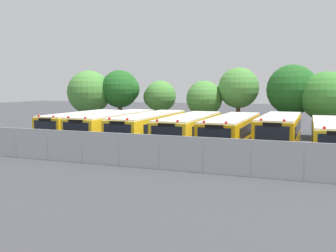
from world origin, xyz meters
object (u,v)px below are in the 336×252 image
(school_bus_4, at_px, (232,132))
(tree_1, at_px, (122,89))
(tree_0, at_px, (89,92))
(tree_4, at_px, (238,88))
(tree_3, at_px, (204,98))
(tree_6, at_px, (325,97))
(tree_2, at_px, (159,97))
(traffic_cone, at_px, (107,156))
(tree_5, at_px, (294,90))
(school_bus_0, at_px, (83,125))
(school_bus_3, at_px, (190,130))
(school_bus_5, at_px, (280,132))
(school_bus_6, at_px, (331,137))
(school_bus_1, at_px, (115,126))
(school_bus_2, at_px, (150,128))

(school_bus_4, height_order, tree_1, tree_1)
(tree_0, relative_size, tree_4, 0.99)
(tree_3, bearing_deg, tree_6, -2.29)
(tree_2, distance_m, traffic_cone, 18.24)
(traffic_cone, bearing_deg, tree_2, 101.52)
(tree_1, distance_m, tree_6, 21.02)
(tree_0, relative_size, tree_2, 1.21)
(tree_5, relative_size, tree_6, 1.12)
(school_bus_0, distance_m, traffic_cone, 9.76)
(tree_4, bearing_deg, tree_5, 1.34)
(school_bus_3, xyz_separation_m, school_bus_5, (6.68, -0.00, 0.08))
(school_bus_3, bearing_deg, tree_6, -139.19)
(tree_1, height_order, tree_6, tree_1)
(school_bus_0, bearing_deg, tree_4, -140.70)
(school_bus_6, relative_size, tree_0, 1.67)
(tree_0, height_order, tree_5, tree_5)
(school_bus_4, bearing_deg, school_bus_1, -0.84)
(school_bus_0, xyz_separation_m, tree_3, (8.41, 9.30, 2.25))
(school_bus_0, relative_size, school_bus_2, 0.88)
(school_bus_5, bearing_deg, school_bus_1, 1.40)
(school_bus_2, bearing_deg, tree_0, -38.92)
(school_bus_2, distance_m, school_bus_6, 13.38)
(school_bus_4, xyz_separation_m, school_bus_5, (3.33, 0.27, 0.07))
(school_bus_3, relative_size, tree_5, 1.66)
(school_bus_0, bearing_deg, school_bus_4, 177.96)
(school_bus_4, distance_m, traffic_cone, 9.56)
(tree_3, bearing_deg, tree_5, 4.04)
(tree_6, relative_size, traffic_cone, 11.22)
(school_bus_1, bearing_deg, traffic_cone, 114.79)
(school_bus_6, relative_size, tree_1, 1.67)
(tree_0, relative_size, tree_6, 1.07)
(tree_1, height_order, tree_5, tree_5)
(tree_4, distance_m, traffic_cone, 18.26)
(school_bus_0, bearing_deg, tree_0, -61.12)
(tree_1, height_order, tree_2, tree_1)
(tree_4, relative_size, tree_6, 1.09)
(tree_0, bearing_deg, school_bus_5, -22.00)
(school_bus_2, distance_m, tree_4, 11.87)
(tree_1, relative_size, traffic_cone, 12.10)
(school_bus_3, bearing_deg, tree_0, -31.74)
(school_bus_4, height_order, traffic_cone, school_bus_4)
(school_bus_1, relative_size, tree_5, 1.70)
(school_bus_2, distance_m, school_bus_3, 3.33)
(school_bus_5, xyz_separation_m, tree_6, (3.27, 8.98, 2.36))
(school_bus_1, distance_m, school_bus_6, 16.74)
(tree_2, bearing_deg, school_bus_1, -88.57)
(school_bus_3, height_order, school_bus_4, school_bus_4)
(tree_0, bearing_deg, school_bus_3, -30.46)
(tree_6, height_order, traffic_cone, tree_6)
(school_bus_5, bearing_deg, school_bus_6, 177.59)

